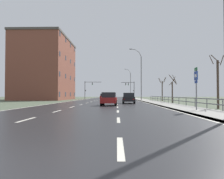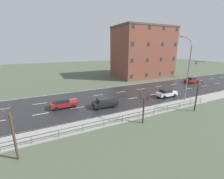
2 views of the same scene
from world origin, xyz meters
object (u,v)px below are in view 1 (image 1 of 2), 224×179
at_px(car_near_right, 127,97).
at_px(car_distant, 129,98).
at_px(highway_sign, 196,83).
at_px(traffic_signal_right, 131,87).
at_px(street_lamp_midground, 140,75).
at_px(street_lamp_distant, 130,84).
at_px(car_near_left, 103,96).
at_px(car_mid_centre, 109,99).
at_px(brick_building, 46,69).
at_px(street_lamp_foreground, 223,10).
at_px(traffic_signal_left, 88,87).

bearing_deg(car_near_right, car_distant, -89.77).
bearing_deg(highway_sign, traffic_signal_right, 91.71).
height_order(street_lamp_midground, traffic_signal_right, street_lamp_midground).
relative_size(car_distant, car_near_right, 1.01).
bearing_deg(street_lamp_distant, street_lamp_midground, -90.04).
relative_size(car_near_left, car_mid_centre, 0.99).
height_order(street_lamp_distant, brick_building, brick_building).
height_order(highway_sign, car_near_left, highway_sign).
xyz_separation_m(traffic_signal_right, car_near_right, (-2.36, -23.55, -2.98)).
relative_size(street_lamp_foreground, traffic_signal_right, 2.00).
bearing_deg(street_lamp_midground, car_near_right, -155.16).
bearing_deg(street_lamp_foreground, street_lamp_midground, 90.06).
distance_m(traffic_signal_right, car_near_right, 23.85).
xyz_separation_m(street_lamp_midground, street_lamp_distant, (0.03, 35.08, -0.02)).
distance_m(traffic_signal_left, car_mid_centre, 42.16).
relative_size(street_lamp_distant, traffic_signal_left, 2.02).
bearing_deg(street_lamp_distant, car_mid_centre, -96.29).
bearing_deg(car_near_left, traffic_signal_left, 130.14).
bearing_deg(car_distant, street_lamp_distant, 89.13).
xyz_separation_m(car_near_right, brick_building, (-20.61, 9.51, 7.17)).
relative_size(street_lamp_midground, car_distant, 2.72).
relative_size(street_lamp_distant, traffic_signal_right, 2.03).
distance_m(street_lamp_distant, car_mid_centre, 56.11).
bearing_deg(street_lamp_midground, car_near_left, 122.31).
relative_size(street_lamp_foreground, street_lamp_midground, 0.97).
xyz_separation_m(traffic_signal_left, car_near_left, (5.33, -6.55, -2.92)).
height_order(street_lamp_midground, highway_sign, street_lamp_midground).
bearing_deg(street_lamp_foreground, car_distant, 99.43).
xyz_separation_m(highway_sign, traffic_signal_right, (-1.54, 51.30, 1.60)).
bearing_deg(street_lamp_distant, traffic_signal_right, -92.69).
height_order(car_near_right, brick_building, brick_building).
distance_m(street_lamp_foreground, car_near_right, 34.16).
xyz_separation_m(street_lamp_foreground, car_mid_centre, (-6.13, 14.58, -4.64)).
xyz_separation_m(street_lamp_distant, car_near_left, (-9.01, -20.87, -4.72)).
bearing_deg(highway_sign, traffic_signal_left, 107.03).
xyz_separation_m(highway_sign, brick_building, (-24.51, 37.26, 5.79)).
bearing_deg(car_near_left, street_lamp_midground, -56.72).
bearing_deg(street_lamp_midground, street_lamp_distant, 89.96).
xyz_separation_m(car_distant, brick_building, (-20.16, 22.59, 7.17)).
xyz_separation_m(car_near_left, car_distant, (5.59, -28.65, 0.00)).
bearing_deg(street_lamp_foreground, car_mid_centre, 112.80).
distance_m(traffic_signal_right, brick_building, 27.25).
height_order(street_lamp_foreground, traffic_signal_left, street_lamp_foreground).
bearing_deg(street_lamp_distant, traffic_signal_left, -135.03).
distance_m(street_lamp_midground, car_near_left, 17.46).
distance_m(street_lamp_distant, brick_building, 35.88).
bearing_deg(car_distant, traffic_signal_right, 88.69).
relative_size(street_lamp_midground, street_lamp_distant, 1.01).
bearing_deg(traffic_signal_right, car_mid_centre, -97.36).
xyz_separation_m(street_lamp_foreground, street_lamp_midground, (-0.03, 35.08, 0.11)).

